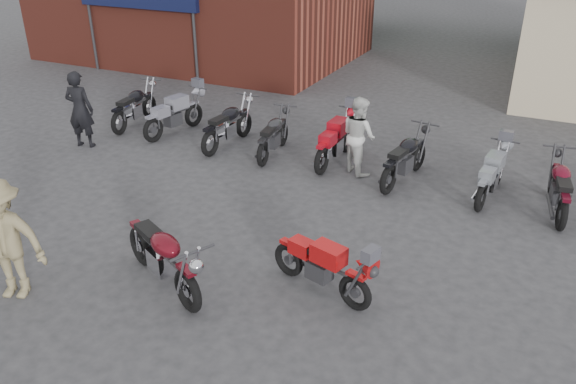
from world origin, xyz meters
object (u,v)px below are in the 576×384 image
at_px(row_bike_0, 134,104).
at_px(row_bike_5, 406,155).
at_px(row_bike_3, 274,133).
at_px(person_dark, 80,109).
at_px(row_bike_1, 174,112).
at_px(row_bike_6, 492,173).
at_px(row_bike_4, 336,138).
at_px(person_light, 359,135).
at_px(row_bike_2, 228,123).
at_px(vintage_motorcycle, 163,253).
at_px(row_bike_7, 560,185).
at_px(helmet, 149,239).
at_px(person_tan, 3,240).
at_px(sportbike, 323,263).

bearing_deg(row_bike_0, row_bike_5, -100.04).
distance_m(row_bike_0, row_bike_3, 4.47).
bearing_deg(row_bike_3, row_bike_0, 79.31).
bearing_deg(row_bike_3, person_dark, 101.51).
xyz_separation_m(row_bike_1, row_bike_6, (8.16, -0.31, -0.05)).
bearing_deg(row_bike_4, row_bike_1, 91.72).
distance_m(person_light, row_bike_3, 2.21).
bearing_deg(row_bike_2, row_bike_4, -84.14).
bearing_deg(vintage_motorcycle, row_bike_7, 71.05).
bearing_deg(helmet, vintage_motorcycle, -40.45).
distance_m(person_tan, row_bike_6, 9.05).
xyz_separation_m(person_tan, row_bike_2, (-0.33, 6.87, -0.37)).
xyz_separation_m(person_light, row_bike_7, (4.19, -0.13, -0.30)).
bearing_deg(person_light, row_bike_4, 11.32).
bearing_deg(row_bike_2, person_dark, 118.57).
relative_size(row_bike_4, row_bike_5, 1.00).
height_order(vintage_motorcycle, helmet, vintage_motorcycle).
xyz_separation_m(helmet, person_tan, (-0.93, -2.06, 0.86)).
height_order(sportbike, row_bike_1, row_bike_1).
distance_m(person_dark, row_bike_6, 9.82).
xyz_separation_m(vintage_motorcycle, row_bike_7, (5.39, 5.44, -0.05)).
relative_size(helmet, row_bike_7, 0.13).
bearing_deg(helmet, row_bike_7, 35.28).
height_order(sportbike, row_bike_0, row_bike_0).
bearing_deg(row_bike_3, row_bike_7, -99.18).
relative_size(vintage_motorcycle, person_dark, 1.13).
bearing_deg(helmet, person_tan, -114.16).
xyz_separation_m(helmet, row_bike_7, (6.43, 4.55, 0.46)).
distance_m(sportbike, row_bike_5, 4.59).
relative_size(vintage_motorcycle, row_bike_3, 1.12).
relative_size(person_tan, row_bike_7, 0.97).
xyz_separation_m(person_dark, person_tan, (3.62, -5.24, 0.01)).
bearing_deg(row_bike_4, row_bike_6, -94.31).
bearing_deg(row_bike_1, person_tan, -154.20).
xyz_separation_m(person_dark, row_bike_0, (0.14, 1.83, -0.36)).
xyz_separation_m(row_bike_2, row_bike_7, (7.69, -0.25, -0.03)).
distance_m(row_bike_2, row_bike_4, 2.85).
bearing_deg(row_bike_5, row_bike_2, 97.41).
relative_size(sportbike, person_light, 1.04).
bearing_deg(row_bike_7, row_bike_5, 79.87).
height_order(person_light, row_bike_2, person_light).
bearing_deg(person_tan, helmet, 45.46).
distance_m(row_bike_1, row_bike_2, 1.76).
bearing_deg(row_bike_4, row_bike_2, 94.83).
xyz_separation_m(person_dark, person_light, (6.78, 1.50, -0.09)).
bearing_deg(person_light, helmet, 100.41).
xyz_separation_m(person_tan, row_bike_0, (-3.48, 7.07, -0.37)).
bearing_deg(row_bike_0, row_bike_4, -97.66).
xyz_separation_m(helmet, row_bike_4, (1.59, 4.98, 0.49)).
bearing_deg(person_dark, row_bike_0, -107.48).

